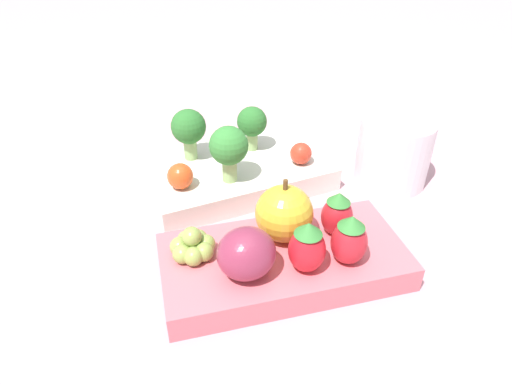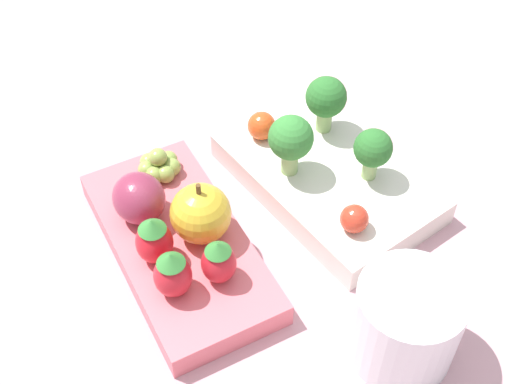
{
  "view_description": "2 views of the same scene",
  "coord_description": "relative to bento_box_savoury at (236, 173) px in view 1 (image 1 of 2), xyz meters",
  "views": [
    {
      "loc": [
        -0.13,
        -0.33,
        0.29
      ],
      "look_at": [
        0.0,
        0.01,
        0.04
      ],
      "focal_mm": 32.0,
      "sensor_mm": 36.0,
      "label": 1
    },
    {
      "loc": [
        0.34,
        -0.23,
        0.49
      ],
      "look_at": [
        0.0,
        0.01,
        0.04
      ],
      "focal_mm": 50.0,
      "sensor_mm": 36.0,
      "label": 2
    }
  ],
  "objects": [
    {
      "name": "bento_box_fruit",
      "position": [
        -0.01,
        -0.15,
        -0.0
      ],
      "size": [
        0.22,
        0.13,
        0.02
      ],
      "color": "#DB6670",
      "rests_on": "ground_plane"
    },
    {
      "name": "plum",
      "position": [
        -0.05,
        -0.16,
        0.03
      ],
      "size": [
        0.05,
        0.04,
        0.04
      ],
      "color": "#892D47",
      "rests_on": "bento_box_fruit"
    },
    {
      "name": "strawberry_1",
      "position": [
        -0.0,
        -0.18,
        0.03
      ],
      "size": [
        0.03,
        0.03,
        0.05
      ],
      "color": "red",
      "rests_on": "bento_box_fruit"
    },
    {
      "name": "ground_plane",
      "position": [
        -0.01,
        -0.08,
        -0.01
      ],
      "size": [
        4.0,
        4.0,
        0.0
      ],
      "primitive_type": "plane",
      "color": "#C6939E"
    },
    {
      "name": "drinking_cup",
      "position": [
        0.16,
        -0.06,
        0.02
      ],
      "size": [
        0.08,
        0.08,
        0.08
      ],
      "color": "silver",
      "rests_on": "ground_plane"
    },
    {
      "name": "cherry_tomato_1",
      "position": [
        -0.07,
        -0.03,
        0.03
      ],
      "size": [
        0.03,
        0.03,
        0.03
      ],
      "color": "#DB4C1E",
      "rests_on": "bento_box_savoury"
    },
    {
      "name": "strawberry_2",
      "position": [
        0.03,
        -0.18,
        0.03
      ],
      "size": [
        0.03,
        0.03,
        0.05
      ],
      "color": "red",
      "rests_on": "bento_box_fruit"
    },
    {
      "name": "broccoli_floret_2",
      "position": [
        0.03,
        0.02,
        0.05
      ],
      "size": [
        0.03,
        0.03,
        0.05
      ],
      "color": "#93B770",
      "rests_on": "bento_box_savoury"
    },
    {
      "name": "cherry_tomato_0",
      "position": [
        0.07,
        -0.03,
        0.03
      ],
      "size": [
        0.02,
        0.02,
        0.02
      ],
      "color": "red",
      "rests_on": "bento_box_savoury"
    },
    {
      "name": "bento_box_savoury",
      "position": [
        0.0,
        0.0,
        0.0
      ],
      "size": [
        0.2,
        0.13,
        0.03
      ],
      "color": "silver",
      "rests_on": "ground_plane"
    },
    {
      "name": "broccoli_floret_0",
      "position": [
        -0.04,
        0.03,
        0.05
      ],
      "size": [
        0.04,
        0.04,
        0.06
      ],
      "color": "#93B770",
      "rests_on": "bento_box_savoury"
    },
    {
      "name": "broccoli_floret_1",
      "position": [
        -0.02,
        -0.03,
        0.05
      ],
      "size": [
        0.04,
        0.04,
        0.06
      ],
      "color": "#93B770",
      "rests_on": "bento_box_savoury"
    },
    {
      "name": "apple",
      "position": [
        -0.0,
        -0.13,
        0.04
      ],
      "size": [
        0.05,
        0.05,
        0.06
      ],
      "color": "gold",
      "rests_on": "bento_box_fruit"
    },
    {
      "name": "grape_cluster",
      "position": [
        -0.08,
        -0.13,
        0.02
      ],
      "size": [
        0.04,
        0.04,
        0.03
      ],
      "color": "#8EA84C",
      "rests_on": "bento_box_fruit"
    },
    {
      "name": "strawberry_0",
      "position": [
        0.04,
        -0.14,
        0.03
      ],
      "size": [
        0.03,
        0.03,
        0.04
      ],
      "color": "red",
      "rests_on": "bento_box_fruit"
    }
  ]
}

